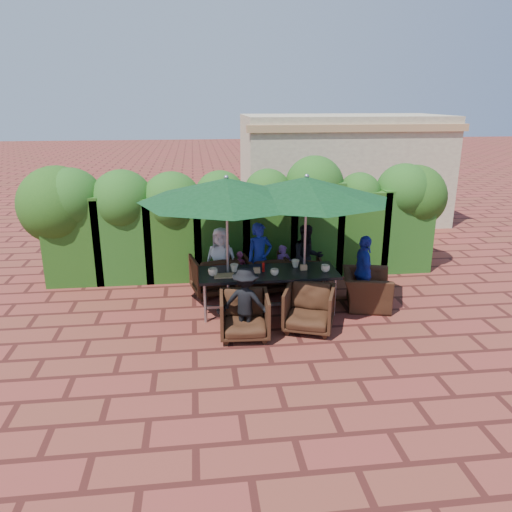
{
  "coord_description": "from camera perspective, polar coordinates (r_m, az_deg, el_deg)",
  "views": [
    {
      "loc": [
        -1.01,
        -8.0,
        3.68
      ],
      "look_at": [
        0.02,
        0.4,
        1.0
      ],
      "focal_mm": 35.0,
      "sensor_mm": 36.0,
      "label": 1
    }
  ],
  "objects": [
    {
      "name": "umbrella_left",
      "position": [
        8.45,
        -3.4,
        7.58
      ],
      "size": [
        2.99,
        2.99,
        2.46
      ],
      "color": "gray",
      "rests_on": "ground"
    },
    {
      "name": "dining_table",
      "position": [
        8.85,
        1.39,
        -2.25
      ],
      "size": [
        2.45,
        0.9,
        0.75
      ],
      "color": "black",
      "rests_on": "ground"
    },
    {
      "name": "adult_far_left",
      "position": [
        9.72,
        -3.99,
        -0.54
      ],
      "size": [
        0.75,
        0.6,
        1.32
      ],
      "primitive_type": "imported",
      "rotation": [
        0.0,
        0.0,
        -0.37
      ],
      "color": "silver",
      "rests_on": "ground"
    },
    {
      "name": "chair_near_right",
      "position": [
        8.28,
        6.08,
        -5.79
      ],
      "size": [
        1.0,
        0.97,
        0.81
      ],
      "primitive_type": "imported",
      "rotation": [
        0.0,
        0.0,
        -0.35
      ],
      "color": "black",
      "rests_on": "ground"
    },
    {
      "name": "adult_near_left",
      "position": [
        7.96,
        -1.19,
        -5.3
      ],
      "size": [
        0.82,
        0.59,
        1.17
      ],
      "primitive_type": "imported",
      "rotation": [
        0.0,
        0.0,
        2.78
      ],
      "color": "black",
      "rests_on": "ground"
    },
    {
      "name": "pedestrian_b",
      "position": [
        13.25,
        9.71,
        4.94
      ],
      "size": [
        0.93,
        0.77,
        1.67
      ],
      "primitive_type": "imported",
      "rotation": [
        0.0,
        0.0,
        3.55
      ],
      "color": "#F055A1",
      "rests_on": "ground"
    },
    {
      "name": "chair_far_mid",
      "position": [
        9.87,
        1.11,
        -1.79
      ],
      "size": [
        0.87,
        0.83,
        0.81
      ],
      "primitive_type": "imported",
      "rotation": [
        0.0,
        0.0,
        3.27
      ],
      "color": "black",
      "rests_on": "ground"
    },
    {
      "name": "ground",
      "position": [
        8.86,
        0.19,
        -6.93
      ],
      "size": [
        80.0,
        80.0,
        0.0
      ],
      "primitive_type": "plane",
      "color": "maroon",
      "rests_on": "ground"
    },
    {
      "name": "number_block_left",
      "position": [
        8.74,
        0.09,
        -1.63
      ],
      "size": [
        0.12,
        0.06,
        0.1
      ],
      "primitive_type": "cube",
      "color": "tan",
      "rests_on": "dining_table"
    },
    {
      "name": "pedestrian_a",
      "position": [
        12.89,
        4.54,
        5.11
      ],
      "size": [
        1.79,
        1.2,
        1.81
      ],
      "primitive_type": "imported",
      "rotation": [
        0.0,
        0.0,
        2.75
      ],
      "color": "#227F38",
      "rests_on": "ground"
    },
    {
      "name": "serving_tray",
      "position": [
        8.61,
        -3.65,
        -2.26
      ],
      "size": [
        0.35,
        0.25,
        0.02
      ],
      "primitive_type": "cube",
      "color": "#A88051",
      "rests_on": "dining_table"
    },
    {
      "name": "ketchup_bottle",
      "position": [
        8.8,
        0.87,
        -1.27
      ],
      "size": [
        0.04,
        0.04,
        0.17
      ],
      "primitive_type": "cylinder",
      "color": "#B20C0A",
      "rests_on": "dining_table"
    },
    {
      "name": "sauce_bottle",
      "position": [
        8.82,
        0.81,
        -1.21
      ],
      "size": [
        0.04,
        0.04,
        0.17
      ],
      "primitive_type": "cylinder",
      "color": "#4C230C",
      "rests_on": "dining_table"
    },
    {
      "name": "cup_c",
      "position": [
        8.63,
        2.13,
        -1.85
      ],
      "size": [
        0.14,
        0.14,
        0.11
      ],
      "primitive_type": "imported",
      "color": "beige",
      "rests_on": "dining_table"
    },
    {
      "name": "cup_d",
      "position": [
        9.06,
        4.52,
        -0.86
      ],
      "size": [
        0.14,
        0.14,
        0.14
      ],
      "primitive_type": "imported",
      "color": "beige",
      "rests_on": "dining_table"
    },
    {
      "name": "umbrella_right",
      "position": [
        8.61,
        5.79,
        7.71
      ],
      "size": [
        2.88,
        2.88,
        2.46
      ],
      "color": "gray",
      "rests_on": "ground"
    },
    {
      "name": "chair_end_right",
      "position": [
        9.38,
        12.51,
        -3.12
      ],
      "size": [
        0.86,
        1.1,
        0.86
      ],
      "primitive_type": "imported",
      "rotation": [
        0.0,
        0.0,
        1.32
      ],
      "color": "black",
      "rests_on": "ground"
    },
    {
      "name": "child_right",
      "position": [
        9.92,
        3.12,
        -1.35
      ],
      "size": [
        0.4,
        0.37,
        0.92
      ],
      "primitive_type": "imported",
      "rotation": [
        0.0,
        0.0,
        0.34
      ],
      "color": "purple",
      "rests_on": "ground"
    },
    {
      "name": "child_left",
      "position": [
        9.97,
        -1.85,
        -1.68
      ],
      "size": [
        0.35,
        0.32,
        0.78
      ],
      "primitive_type": "imported",
      "rotation": [
        0.0,
        0.0,
        -0.43
      ],
      "color": "#F055A1",
      "rests_on": "ground"
    },
    {
      "name": "chair_far_right",
      "position": [
        10.06,
        5.34,
        -1.69
      ],
      "size": [
        0.79,
        0.75,
        0.74
      ],
      "primitive_type": "imported",
      "rotation": [
        0.0,
        0.0,
        3.02
      ],
      "color": "black",
      "rests_on": "ground"
    },
    {
      "name": "adult_end_right",
      "position": [
        9.28,
        12.18,
        -1.74
      ],
      "size": [
        0.45,
        0.81,
        1.34
      ],
      "primitive_type": "imported",
      "rotation": [
        0.0,
        0.0,
        1.5
      ],
      "color": "#1C2C99",
      "rests_on": "ground"
    },
    {
      "name": "hedge_wall",
      "position": [
        10.61,
        -2.67,
        4.87
      ],
      "size": [
        9.1,
        1.6,
        2.54
      ],
      "color": "#163E11",
      "rests_on": "ground"
    },
    {
      "name": "cup_e",
      "position": [
        8.88,
        7.93,
        -1.41
      ],
      "size": [
        0.16,
        0.16,
        0.13
      ],
      "primitive_type": "imported",
      "color": "beige",
      "rests_on": "dining_table"
    },
    {
      "name": "cup_b",
      "position": [
        8.81,
        -2.51,
        -1.36
      ],
      "size": [
        0.15,
        0.15,
        0.14
      ],
      "primitive_type": "imported",
      "color": "beige",
      "rests_on": "dining_table"
    },
    {
      "name": "adult_far_mid",
      "position": [
        9.64,
        0.41,
        -0.33
      ],
      "size": [
        0.61,
        0.55,
        1.42
      ],
      "primitive_type": "imported",
      "rotation": [
        0.0,
        0.0,
        0.29
      ],
      "color": "#1C2C99",
      "rests_on": "ground"
    },
    {
      "name": "pedestrian_c",
      "position": [
        13.43,
        11.8,
        5.36
      ],
      "size": [
        1.29,
        1.05,
        1.83
      ],
      "primitive_type": "imported",
      "rotation": [
        0.0,
        0.0,
        2.62
      ],
      "color": "#9A9AA2",
      "rests_on": "ground"
    },
    {
      "name": "number_block_right",
      "position": [
        8.93,
        5.46,
        -1.3
      ],
      "size": [
        0.12,
        0.06,
        0.1
      ],
      "primitive_type": "cube",
      "color": "tan",
      "rests_on": "dining_table"
    },
    {
      "name": "chair_near_left",
      "position": [
        8.01,
        -1.34,
        -6.58
      ],
      "size": [
        0.81,
        0.77,
        0.8
      ],
      "primitive_type": "imported",
      "rotation": [
        0.0,
        0.0,
        -0.05
      ],
      "color": "black",
      "rests_on": "ground"
    },
    {
      "name": "cup_a",
      "position": [
        8.64,
        -4.95,
        -1.84
      ],
      "size": [
        0.17,
        0.17,
        0.13
      ],
      "primitive_type": "imported",
      "color": "beige",
      "rests_on": "dining_table"
    },
    {
      "name": "adult_far_right",
      "position": [
        9.85,
        5.86,
        -0.27
      ],
      "size": [
        0.69,
        0.47,
        1.35
      ],
      "primitive_type": "imported",
      "rotation": [
        0.0,
        0.0,
        0.13
      ],
      "color": "black",
      "rests_on": "ground"
    },
    {
      "name": "chair_far_left",
      "position": [
        9.78,
        -4.86,
        -1.92
      ],
      "size": [
        0.96,
        0.92,
        0.85
      ],
      "primitive_type": "imported",
      "rotation": [
        0.0,
        0.0,
        3.35
      ],
      "color": "black",
      "rests_on": "ground"
    },
    {
      "name": "building",
      "position": [
        15.79,
        9.81,
        9.81
      ],
      "size": [
        6.2,
        3.08,
        3.2
      ],
      "color": "beige",
      "rests_on": "ground"
    }
  ]
}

